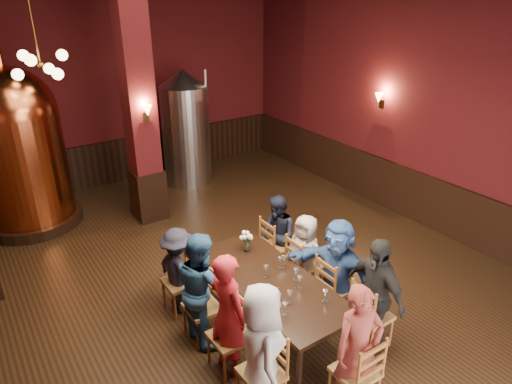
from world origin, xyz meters
TOP-DOWN VIEW (x-y plane):
  - room at (0.00, 0.00)m, footprint 10.00×10.02m
  - wainscot_right at (3.96, 0.00)m, footprint 0.08×9.90m
  - wainscot_back at (0.00, 4.96)m, footprint 7.90×0.08m
  - column at (-0.30, 2.80)m, footprint 0.58×0.58m
  - pendant_cluster at (-1.80, 2.90)m, footprint 0.90×0.90m
  - sconce_wall at (3.90, 0.80)m, footprint 0.20×0.20m
  - sconce_column at (-0.30, 2.50)m, footprint 0.20×0.20m
  - dining_table at (-0.20, -1.16)m, footprint 1.00×2.40m
  - chair_0 at (-1.05, -2.16)m, footprint 0.46×0.46m
  - person_0 at (-1.05, -2.16)m, footprint 0.74×0.89m
  - chair_1 at (-1.05, -1.49)m, footprint 0.46×0.46m
  - person_1 at (-1.05, -1.49)m, footprint 0.45×0.63m
  - chair_2 at (-1.05, -0.83)m, footprint 0.46×0.46m
  - person_2 at (-1.05, -0.83)m, footprint 0.37×0.75m
  - chair_3 at (-1.05, -0.16)m, footprint 0.46×0.46m
  - person_3 at (-1.05, -0.16)m, footprint 0.62×0.90m
  - chair_4 at (0.65, -2.17)m, footprint 0.46×0.46m
  - person_4 at (0.65, -2.17)m, footprint 0.43×0.93m
  - chair_5 at (0.65, -1.50)m, footprint 0.46×0.46m
  - person_5 at (0.65, -1.50)m, footprint 0.85×1.46m
  - chair_6 at (0.65, -0.84)m, footprint 0.46×0.46m
  - person_6 at (0.65, -0.84)m, footprint 0.56×0.71m
  - chair_7 at (0.65, -0.17)m, footprint 0.46×0.46m
  - person_7 at (0.65, -0.17)m, footprint 0.45×0.69m
  - chair_8 at (-0.20, -2.71)m, footprint 0.46×0.46m
  - person_8 at (-0.20, -2.71)m, footprint 0.64×0.51m
  - copper_kettle at (-2.29, 3.83)m, footprint 1.80×1.80m
  - steel_vessel at (1.17, 4.00)m, footprint 1.25×1.25m
  - rose_vase at (-0.08, -0.41)m, footprint 0.19×0.19m
  - wine_glass_0 at (-0.31, -1.69)m, footprint 0.07×0.07m
  - wine_glass_1 at (0.05, -1.04)m, footprint 0.07×0.07m
  - wine_glass_2 at (0.05, -1.91)m, footprint 0.07×0.07m
  - wine_glass_3 at (-0.53, -0.74)m, footprint 0.07×0.07m
  - wine_glass_4 at (0.05, -1.37)m, footprint 0.07×0.07m
  - wine_glass_5 at (0.11, -1.04)m, footprint 0.07×0.07m
  - wine_glass_6 at (-0.02, -1.52)m, footprint 0.07×0.07m
  - wine_glass_7 at (-0.41, -1.56)m, footprint 0.07×0.07m
  - wine_glass_8 at (-0.22, -1.09)m, footprint 0.07×0.07m
  - wine_glass_9 at (-0.49, -1.83)m, footprint 0.07×0.07m

SIDE VIEW (x-z plane):
  - chair_0 at x=-1.05m, z-range 0.00..0.92m
  - chair_1 at x=-1.05m, z-range 0.00..0.92m
  - chair_2 at x=-1.05m, z-range 0.00..0.92m
  - chair_3 at x=-1.05m, z-range 0.00..0.92m
  - chair_4 at x=0.65m, z-range 0.00..0.92m
  - chair_5 at x=0.65m, z-range 0.00..0.92m
  - chair_6 at x=0.65m, z-range 0.00..0.92m
  - chair_7 at x=0.65m, z-range 0.00..0.92m
  - chair_8 at x=-0.20m, z-range 0.00..0.92m
  - wainscot_right at x=3.96m, z-range 0.00..1.00m
  - wainscot_back at x=0.00m, z-range 0.00..1.00m
  - person_6 at x=0.65m, z-range 0.00..1.28m
  - person_3 at x=-1.05m, z-range 0.00..1.28m
  - person_7 at x=0.65m, z-range 0.00..1.31m
  - dining_table at x=-0.20m, z-range 0.31..1.06m
  - person_5 at x=0.65m, z-range 0.00..1.50m
  - person_8 at x=-0.20m, z-range 0.00..1.53m
  - person_2 at x=-1.05m, z-range 0.00..1.53m
  - person_4 at x=0.65m, z-range 0.00..1.55m
  - person_0 at x=-1.05m, z-range 0.00..1.56m
  - person_1 at x=-1.05m, z-range 0.00..1.59m
  - wine_glass_0 at x=-0.31m, z-range 0.75..0.92m
  - wine_glass_1 at x=0.05m, z-range 0.75..0.92m
  - wine_glass_2 at x=0.05m, z-range 0.75..0.92m
  - wine_glass_3 at x=-0.53m, z-range 0.75..0.92m
  - wine_glass_4 at x=0.05m, z-range 0.75..0.92m
  - wine_glass_5 at x=0.11m, z-range 0.75..0.92m
  - wine_glass_6 at x=-0.02m, z-range 0.75..0.92m
  - wine_glass_7 at x=-0.41m, z-range 0.75..0.92m
  - wine_glass_8 at x=-0.22m, z-range 0.75..0.92m
  - wine_glass_9 at x=-0.49m, z-range 0.75..0.92m
  - rose_vase at x=-0.08m, z-range 0.80..1.12m
  - steel_vessel at x=1.17m, z-range 0.00..2.61m
  - copper_kettle at x=-2.29m, z-range -0.58..3.68m
  - sconce_wall at x=3.90m, z-range 2.02..2.38m
  - sconce_column at x=-0.30m, z-range 2.02..2.38m
  - room at x=0.00m, z-range 0.00..4.50m
  - column at x=-0.30m, z-range 0.00..4.50m
  - pendant_cluster at x=-1.80m, z-range 2.25..3.95m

